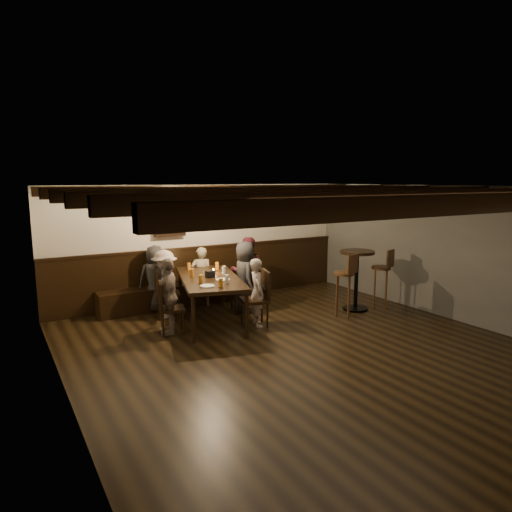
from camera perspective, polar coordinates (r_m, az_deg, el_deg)
room at (r=8.34m, az=-4.52°, el=-0.35°), size 7.00×7.00×7.00m
dining_table at (r=8.08m, az=-5.81°, el=-3.08°), size 1.52×2.34×0.81m
chair_left_near at (r=8.54m, az=-11.04°, el=-5.68°), size 0.52×0.52×0.93m
chair_left_far at (r=7.69m, az=-10.55°, el=-7.55°), size 0.49×0.49×0.86m
chair_right_near at (r=8.75m, az=-1.56°, el=-5.06°), size 0.55×0.55×0.97m
chair_right_far at (r=7.90m, az=-0.04°, el=-6.65°), size 0.55×0.55×0.97m
person_bench_left at (r=8.89m, az=-12.48°, el=-2.77°), size 0.71×0.56×1.28m
person_bench_centre at (r=9.12m, az=-6.85°, el=-2.57°), size 0.50×0.39×1.19m
person_bench_right at (r=9.13m, az=-1.12°, el=-1.92°), size 0.79×0.68×1.38m
person_left_near at (r=8.46m, az=-11.32°, el=-3.45°), size 0.67×0.90×1.25m
person_left_far at (r=7.59m, az=-10.87°, el=-4.92°), size 0.49×0.79×1.26m
person_right_near at (r=8.67m, az=-1.38°, el=-2.62°), size 0.59×0.75×1.35m
person_right_far at (r=7.84m, az=0.17°, el=-4.58°), size 0.39×0.49×1.18m
pint_a at (r=8.69m, az=-8.39°, el=-1.31°), size 0.07×0.07×0.14m
pint_b at (r=8.72m, az=-4.89°, el=-1.21°), size 0.07×0.07×0.14m
pint_c at (r=8.10m, az=-8.04°, el=-2.09°), size 0.07×0.07×0.14m
pint_d at (r=8.29m, az=-4.00°, el=-1.76°), size 0.07×0.07×0.14m
pint_e at (r=7.58m, az=-6.93°, el=-2.88°), size 0.07×0.07×0.14m
pint_f at (r=7.55m, az=-3.66°, el=-2.88°), size 0.07×0.07×0.14m
pint_g at (r=7.29m, az=-4.44°, el=-3.35°), size 0.07×0.07×0.14m
plate_near at (r=7.36m, az=-6.11°, el=-3.74°), size 0.24×0.24×0.01m
plate_far at (r=7.80m, az=-4.16°, el=-2.95°), size 0.24×0.24×0.01m
condiment_caddy at (r=8.00m, az=-5.77°, el=-2.27°), size 0.15×0.10×0.12m
candle at (r=8.37m, az=-5.34°, el=-1.99°), size 0.05×0.05×0.05m
high_top_table at (r=8.96m, az=12.46°, el=-1.87°), size 0.65×0.65×1.16m
bar_stool_left at (r=8.56m, az=10.87°, el=-4.59°), size 0.40×0.42×1.18m
bar_stool_right at (r=9.27m, az=15.33°, el=-3.67°), size 0.41×0.42×1.18m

